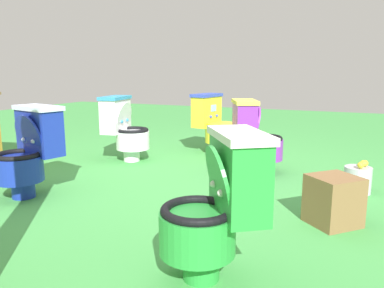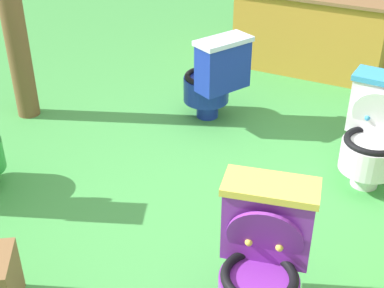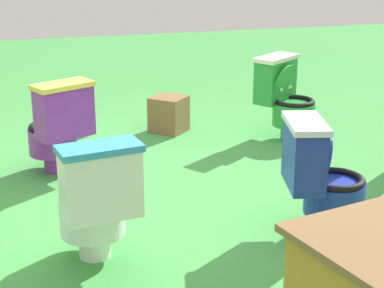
# 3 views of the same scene
# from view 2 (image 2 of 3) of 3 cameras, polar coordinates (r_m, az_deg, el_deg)

# --- Properties ---
(ground) EXTENTS (14.00, 14.00, 0.00)m
(ground) POSITION_cam_2_polar(r_m,az_deg,el_deg) (3.39, 4.50, -7.44)
(ground) COLOR #429947
(toilet_white) EXTENTS (0.48, 0.55, 0.73)m
(toilet_white) POSITION_cam_2_polar(r_m,az_deg,el_deg) (3.69, 19.00, 1.23)
(toilet_white) COLOR white
(toilet_white) RESTS_ON ground
(toilet_blue) EXTENTS (0.57, 0.51, 0.73)m
(toilet_blue) POSITION_cam_2_polar(r_m,az_deg,el_deg) (4.26, 2.33, 7.07)
(toilet_blue) COLOR #192D9E
(toilet_blue) RESTS_ON ground
(toilet_purple) EXTENTS (0.57, 0.62, 0.73)m
(toilet_purple) POSITION_cam_2_polar(r_m,az_deg,el_deg) (2.55, 7.54, -12.02)
(toilet_purple) COLOR purple
(toilet_purple) RESTS_ON ground
(vendor_table) EXTENTS (1.61, 1.16, 0.85)m
(vendor_table) POSITION_cam_2_polar(r_m,az_deg,el_deg) (5.47, 12.96, 12.06)
(vendor_table) COLOR #B7842D
(vendor_table) RESTS_ON ground
(wooden_post) EXTENTS (0.18, 0.18, 1.79)m
(wooden_post) POSITION_cam_2_polar(r_m,az_deg,el_deg) (4.39, -18.73, 13.44)
(wooden_post) COLOR brown
(wooden_post) RESTS_ON ground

